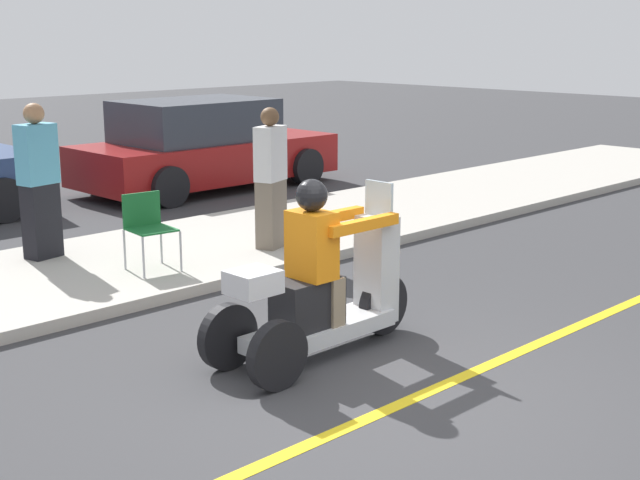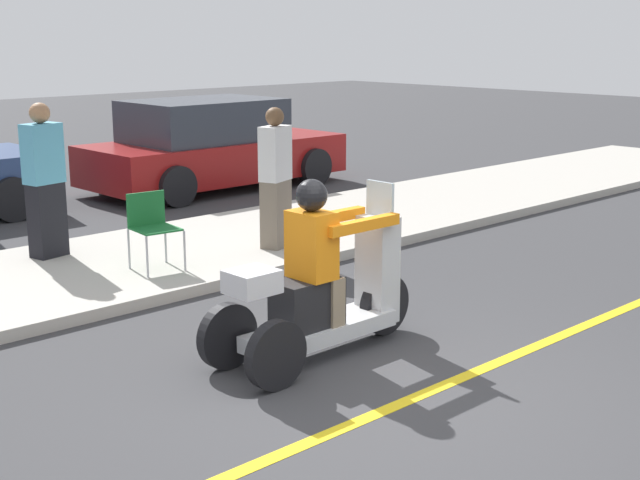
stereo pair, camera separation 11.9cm
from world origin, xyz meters
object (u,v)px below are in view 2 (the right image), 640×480
object	(u,v)px
spectator_mid_group	(45,183)
spectator_by_tree	(275,181)
motorcycle_trike	(321,292)
folding_chair_set_back	(151,222)
parked_car_lot_far	(211,147)

from	to	relation	value
spectator_mid_group	spectator_by_tree	distance (m)	2.62
motorcycle_trike	folding_chair_set_back	bearing A→B (deg)	84.35
folding_chair_set_back	parked_car_lot_far	size ratio (longest dim) A/B	0.18
spectator_by_tree	folding_chair_set_back	distance (m)	1.64
spectator_by_tree	folding_chair_set_back	xyz separation A→B (m)	(-1.60, 0.20, -0.30)
folding_chair_set_back	parked_car_lot_far	xyz separation A→B (m)	(3.88, 4.12, 0.09)
motorcycle_trike	folding_chair_set_back	size ratio (longest dim) A/B	2.52
parked_car_lot_far	spectator_by_tree	bearing A→B (deg)	-117.82
motorcycle_trike	spectator_by_tree	xyz separation A→B (m)	(1.89, 2.77, 0.37)
folding_chair_set_back	spectator_by_tree	bearing A→B (deg)	-7.04
spectator_by_tree	motorcycle_trike	bearing A→B (deg)	-124.35
spectator_mid_group	folding_chair_set_back	bearing A→B (deg)	-65.28
spectator_mid_group	spectator_by_tree	xyz separation A→B (m)	(2.18, -1.45, -0.04)
motorcycle_trike	folding_chair_set_back	world-z (taller)	motorcycle_trike
motorcycle_trike	folding_chair_set_back	xyz separation A→B (m)	(0.29, 2.96, 0.08)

